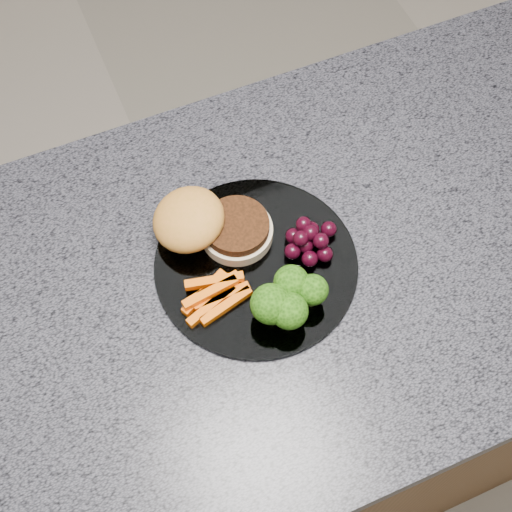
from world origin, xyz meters
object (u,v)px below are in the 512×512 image
(plate, at_px, (256,265))
(burger, at_px, (206,225))
(grape_bunch, at_px, (310,240))
(island_cabinet, at_px, (273,386))

(plate, height_order, burger, burger)
(plate, distance_m, grape_bunch, 0.08)
(plate, distance_m, burger, 0.08)
(island_cabinet, xyz_separation_m, grape_bunch, (0.05, 0.01, 0.49))
(burger, relative_size, grape_bunch, 2.06)
(plate, relative_size, grape_bunch, 3.34)
(island_cabinet, distance_m, burger, 0.51)
(island_cabinet, relative_size, grape_bunch, 15.43)
(island_cabinet, bearing_deg, grape_bunch, 14.52)
(island_cabinet, xyz_separation_m, plate, (-0.03, 0.02, 0.47))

